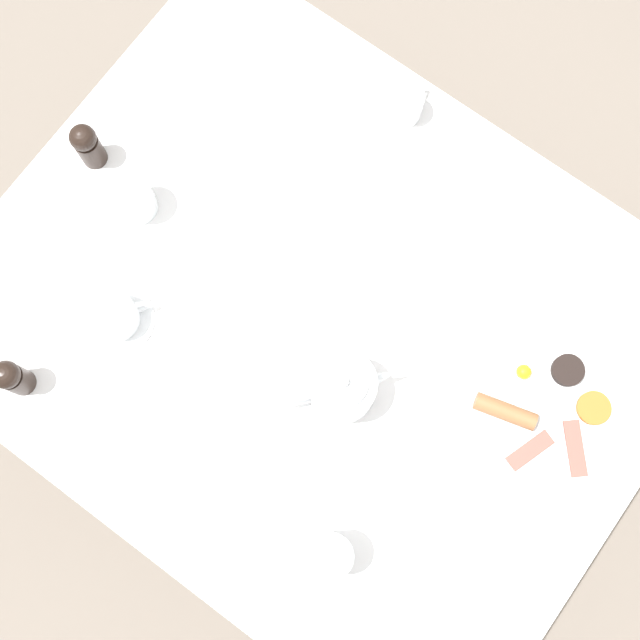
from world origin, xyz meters
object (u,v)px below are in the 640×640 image
breakfast_plate (546,409)px  water_glass_tall (133,197)px  pepper_grinder (12,378)px  napkin_folded (458,260)px  water_glass_short (330,555)px  creamer_jug (407,104)px  teacup_with_saucer_left (115,317)px  fork_by_plate (274,225)px  teapot_near (341,388)px  knife_by_plate (231,119)px  salt_grinder (87,145)px

breakfast_plate → water_glass_tall: (-0.12, 0.80, 0.04)m
pepper_grinder → napkin_folded: bearing=-37.8°
water_glass_short → creamer_jug: bearing=25.9°
teacup_with_saucer_left → creamer_jug: (0.62, -0.18, 0.01)m
breakfast_plate → napkin_folded: size_ratio=1.50×
breakfast_plate → napkin_folded: 0.30m
fork_by_plate → teapot_near: bearing=-122.4°
pepper_grinder → napkin_folded: (0.63, -0.49, -0.05)m
fork_by_plate → knife_by_plate: bearing=57.6°
teapot_near → salt_grinder: (0.09, 0.62, 0.00)m
breakfast_plate → fork_by_plate: breakfast_plate is taller
creamer_jug → pepper_grinder: size_ratio=0.76×
water_glass_short → water_glass_tall: bearing=65.6°
teapot_near → napkin_folded: size_ratio=0.85×
teacup_with_saucer_left → salt_grinder: size_ratio=1.15×
teapot_near → water_glass_short: teapot_near is taller
teapot_near → water_glass_tall: (0.06, 0.50, -0.01)m
creamer_jug → pepper_grinder: 0.84m
salt_grinder → fork_by_plate: bearing=-75.5°
water_glass_short → fork_by_plate: 0.59m
pepper_grinder → knife_by_plate: 0.61m
pepper_grinder → fork_by_plate: 0.52m
teapot_near → napkin_folded: 0.32m
breakfast_plate → salt_grinder: size_ratio=2.61×
salt_grinder → creamer_jug: bearing=-45.0°
pepper_grinder → fork_by_plate: (0.49, -0.18, -0.06)m
water_glass_tall → knife_by_plate: size_ratio=0.44×
breakfast_plate → pepper_grinder: size_ratio=2.61×
breakfast_plate → pepper_grinder: bearing=123.1°
water_glass_short → salt_grinder: 0.83m
breakfast_plate → teapot_near: bearing=121.1°
water_glass_short → knife_by_plate: 0.80m
teacup_with_saucer_left → fork_by_plate: teacup_with_saucer_left is taller
creamer_jug → fork_by_plate: (-0.32, 0.07, -0.03)m
teacup_with_saucer_left → creamer_jug: 0.65m
teacup_with_saucer_left → pepper_grinder: pepper_grinder is taller
breakfast_plate → creamer_jug: size_ratio=3.42×
teacup_with_saucer_left → pepper_grinder: bearing=161.1°
napkin_folded → teapot_near: bearing=174.4°
water_glass_short → knife_by_plate: water_glass_short is taller
teacup_with_saucer_left → knife_by_plate: bearing=9.5°
napkin_folded → breakfast_plate: bearing=-116.4°
breakfast_plate → fork_by_plate: bearing=90.8°
water_glass_short → pepper_grinder: pepper_grinder is taller
teacup_with_saucer_left → breakfast_plate: bearing=-66.0°
fork_by_plate → napkin_folded: bearing=-65.1°
teapot_near → napkin_folded: bearing=33.4°
water_glass_short → fork_by_plate: water_glass_short is taller
water_glass_short → salt_grinder: bearing=67.4°
teacup_with_saucer_left → pepper_grinder: 0.20m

